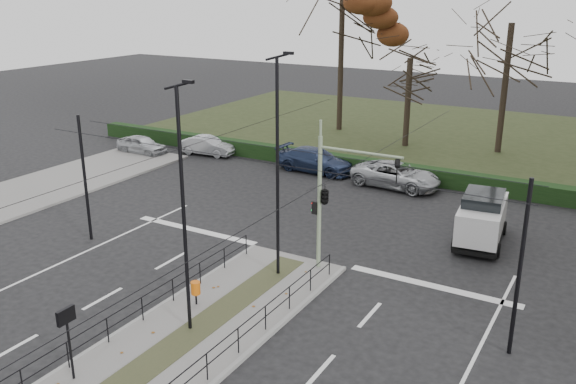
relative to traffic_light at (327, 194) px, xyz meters
name	(u,v)px	position (x,y,z in m)	size (l,w,h in m)	color
ground	(233,307)	(-1.61, -4.50, -3.43)	(140.00, 140.00, 0.00)	black
median_island	(191,336)	(-1.61, -7.00, -3.36)	(4.40, 15.00, 0.14)	slate
park	(390,129)	(-7.61, 27.50, -3.38)	(38.00, 26.00, 0.10)	#273018
hedge	(318,159)	(-7.61, 14.10, -2.93)	(38.00, 1.00, 1.00)	black
median_railing	(187,314)	(-1.61, -7.10, -2.45)	(4.14, 13.24, 0.92)	black
catenary	(255,208)	(-1.61, -2.88, -0.01)	(20.00, 34.00, 6.00)	black
traffic_light	(327,194)	(0.00, 0.00, 0.00)	(3.84, 2.20, 5.65)	gray
litter_bin	(196,288)	(-2.76, -5.22, -2.64)	(0.35, 0.35, 0.91)	black
info_panel	(67,324)	(-3.12, -10.71, -1.43)	(0.13, 0.62, 2.37)	black
streetlamp_median_near	(184,210)	(-1.85, -6.70, 1.08)	(0.72, 0.15, 8.60)	black
streetlamp_median_far	(278,167)	(-1.42, -1.47, 1.30)	(0.75, 0.15, 9.03)	black
parked_car_first	(142,145)	(-20.25, 10.75, -2.76)	(1.59, 3.94, 1.34)	#A6A9AD
parked_car_second	(207,146)	(-15.95, 12.88, -2.76)	(1.41, 4.05, 1.33)	#A6A9AD
parked_car_third	(316,160)	(-7.23, 12.99, -2.66)	(2.14, 5.26, 1.53)	#202D4C
parked_car_fourth	(396,175)	(-1.52, 12.47, -2.68)	(2.47, 5.35, 1.49)	#A6A9AD
white_van	(482,217)	(4.92, 6.39, -2.17)	(2.47, 4.71, 2.42)	silver
bare_tree_center	(511,33)	(2.07, 23.83, 5.08)	(7.85, 7.85, 12.06)	black
bare_tree_near	(410,65)	(-4.42, 22.27, 2.70)	(5.53, 5.53, 8.66)	black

